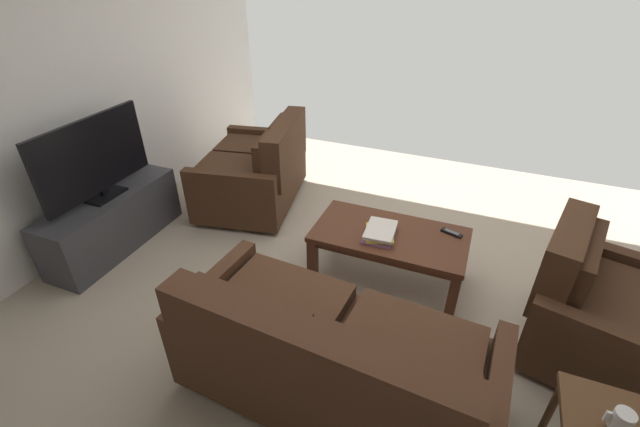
{
  "coord_description": "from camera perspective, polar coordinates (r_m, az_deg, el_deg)",
  "views": [
    {
      "loc": [
        -0.61,
        2.44,
        2.25
      ],
      "look_at": [
        0.34,
        0.12,
        0.68
      ],
      "focal_mm": 23.47,
      "sensor_mm": 36.0,
      "label": 1
    }
  ],
  "objects": [
    {
      "name": "ground_plane",
      "position": [
        3.37,
        6.25,
        -10.13
      ],
      "size": [
        5.16,
        5.37,
        0.01
      ],
      "primitive_type": "cube",
      "color": "tan"
    },
    {
      "name": "wall_right",
      "position": [
        4.11,
        -30.74,
        15.38
      ],
      "size": [
        0.12,
        5.37,
        2.74
      ],
      "primitive_type": "cube",
      "color": "white",
      "rests_on": "ground"
    },
    {
      "name": "sofa_main",
      "position": [
        2.41,
        1.36,
        -19.18
      ],
      "size": [
        1.8,
        0.94,
        0.86
      ],
      "color": "black",
      "rests_on": "ground"
    },
    {
      "name": "loveseat_near",
      "position": [
        4.3,
        -8.58,
        5.83
      ],
      "size": [
        1.1,
        1.35,
        0.9
      ],
      "color": "black",
      "rests_on": "ground"
    },
    {
      "name": "coffee_table",
      "position": [
        3.25,
        9.44,
        -3.61
      ],
      "size": [
        1.15,
        0.61,
        0.45
      ],
      "color": "#4C2819",
      "rests_on": "ground"
    },
    {
      "name": "tv_stand",
      "position": [
        4.08,
        -26.34,
        -0.92
      ],
      "size": [
        0.42,
        1.28,
        0.51
      ],
      "color": "#38383D",
      "rests_on": "ground"
    },
    {
      "name": "flat_tv",
      "position": [
        3.83,
        -28.49,
        6.66
      ],
      "size": [
        0.21,
        1.05,
        0.67
      ],
      "color": "black",
      "rests_on": "tv_stand"
    },
    {
      "name": "armchair_side",
      "position": [
        3.17,
        34.02,
        -11.03
      ],
      "size": [
        1.04,
        1.08,
        0.89
      ],
      "color": "black",
      "rests_on": "ground"
    },
    {
      "name": "coffee_mug",
      "position": [
        2.25,
        35.86,
        -21.92
      ],
      "size": [
        0.1,
        0.08,
        0.1
      ],
      "color": "white",
      "rests_on": "end_table"
    },
    {
      "name": "book_stack",
      "position": [
        3.15,
        8.16,
        -2.59
      ],
      "size": [
        0.26,
        0.32,
        0.07
      ],
      "color": "#996699",
      "rests_on": "coffee_table"
    },
    {
      "name": "tv_remote",
      "position": [
        3.3,
        17.52,
        -2.54
      ],
      "size": [
        0.17,
        0.09,
        0.02
      ],
      "color": "black",
      "rests_on": "coffee_table"
    }
  ]
}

